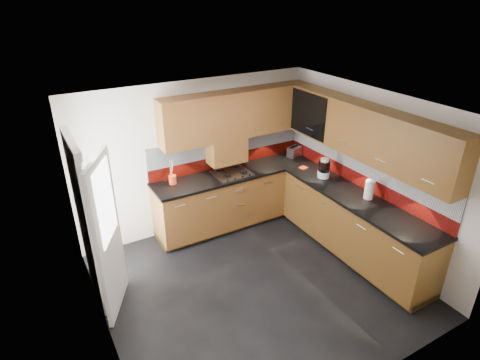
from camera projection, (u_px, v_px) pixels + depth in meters
room at (258, 185)px, 4.71m from camera, size 4.00×3.80×2.64m
base_cabinets at (290, 212)px, 6.21m from camera, size 2.70×3.20×0.95m
countertop at (292, 185)px, 5.98m from camera, size 2.72×3.22×0.04m
backsplash at (296, 159)px, 6.13m from camera, size 2.70×3.20×0.54m
upper_cabinets at (302, 123)px, 5.72m from camera, size 2.50×3.20×0.72m
extractor_hood at (227, 150)px, 6.28m from camera, size 0.60×0.33×0.40m
glass_cabinet at (316, 111)px, 6.15m from camera, size 0.32×0.80×0.66m
back_door at (95, 229)px, 4.70m from camera, size 0.42×1.19×2.04m
gas_hob at (232, 173)px, 6.30m from camera, size 0.56×0.49×0.04m
utensil_pot at (172, 178)px, 5.95m from camera, size 0.11×0.11×0.39m
toaster at (295, 152)px, 6.90m from camera, size 0.28×0.21×0.18m
food_processor at (324, 169)px, 6.13m from camera, size 0.18×0.18×0.31m
paper_towel at (369, 190)px, 5.52m from camera, size 0.14×0.14×0.27m
orange_cloth at (303, 168)px, 6.49m from camera, size 0.14×0.13×0.01m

